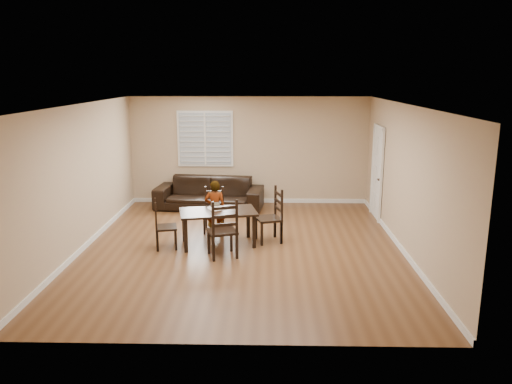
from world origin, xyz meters
TOP-DOWN VIEW (x-y plane):
  - ground at (0.00, 0.00)m, footprint 7.00×7.00m
  - room at (0.04, 0.18)m, footprint 6.04×7.04m
  - dining_table at (-0.48, 0.20)m, footprint 1.58×1.10m
  - chair_near at (-0.65, 1.11)m, footprint 0.42×0.39m
  - chair_far at (-0.29, -0.57)m, footprint 0.61×0.59m
  - chair_left at (-1.56, -0.03)m, footprint 0.48×0.50m
  - chair_right at (0.62, 0.45)m, footprint 0.57×0.59m
  - child at (-0.59, 0.71)m, footprint 0.43×0.29m
  - napkin at (-0.51, 0.36)m, footprint 0.42×0.42m
  - donut at (-0.49, 0.36)m, footprint 0.11×0.11m
  - sofa at (-0.96, 2.89)m, footprint 2.70×1.29m

SIDE VIEW (x-z plane):
  - ground at x=0.00m, z-range 0.00..0.00m
  - sofa at x=-0.96m, z-range 0.00..0.76m
  - chair_near at x=-0.65m, z-range -0.04..0.89m
  - chair_left at x=-1.56m, z-range -0.04..0.90m
  - chair_right at x=0.62m, z-range -0.05..1.03m
  - chair_far at x=-0.29m, z-range -0.05..1.04m
  - child at x=-0.59m, z-range 0.00..1.16m
  - dining_table at x=-0.48m, z-range 0.25..0.92m
  - napkin at x=-0.51m, z-range 0.68..0.68m
  - donut at x=-0.49m, z-range 0.68..0.72m
  - room at x=0.04m, z-range 0.45..3.17m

